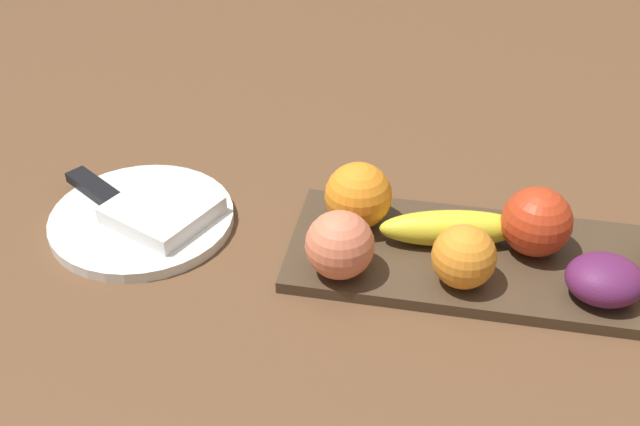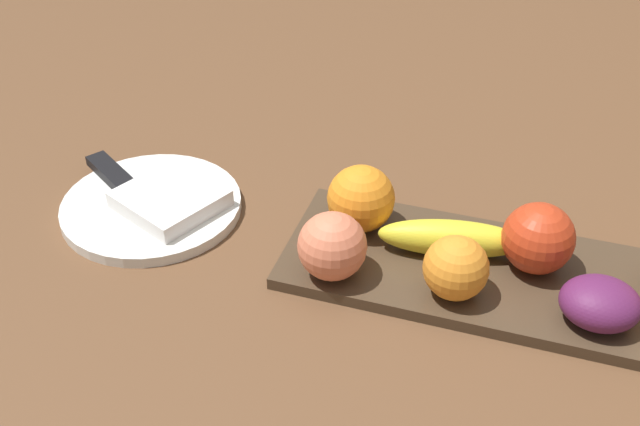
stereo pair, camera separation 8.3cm
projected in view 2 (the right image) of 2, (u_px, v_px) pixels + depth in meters
ground_plane at (512, 291)px, 0.80m from camera, size 2.40×2.40×0.00m
fruit_tray at (510, 279)px, 0.80m from camera, size 0.47×0.17×0.01m
apple at (538, 238)px, 0.79m from camera, size 0.07×0.07×0.07m
banana at (452, 238)px, 0.82m from camera, size 0.16×0.07×0.04m
orange_near_apple at (361, 199)px, 0.84m from camera, size 0.07×0.07×0.07m
orange_center at (456, 268)px, 0.76m from camera, size 0.06×0.06×0.06m
peach at (332, 246)px, 0.78m from camera, size 0.07×0.07×0.07m
grape_bunch at (600, 303)px, 0.73m from camera, size 0.08×0.07×0.04m
dinner_plate at (151, 206)px, 0.91m from camera, size 0.21×0.21×0.01m
folded_napkin at (170, 199)px, 0.89m from camera, size 0.13×0.13×0.02m
knife at (118, 180)px, 0.93m from camera, size 0.16×0.12×0.01m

